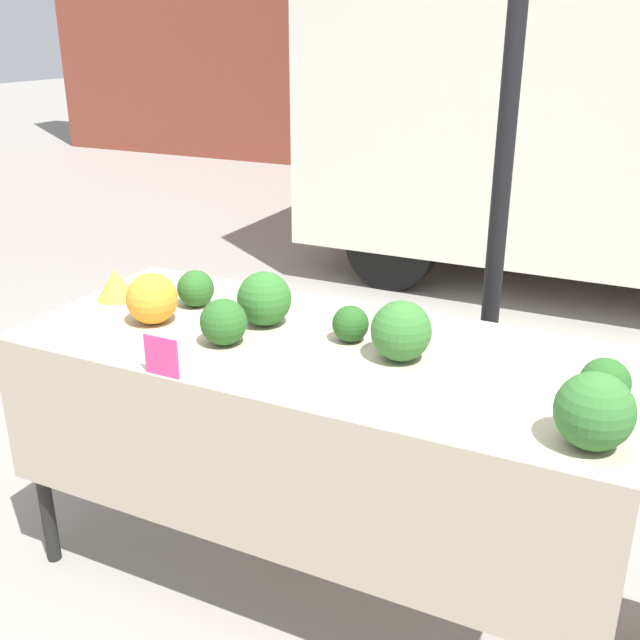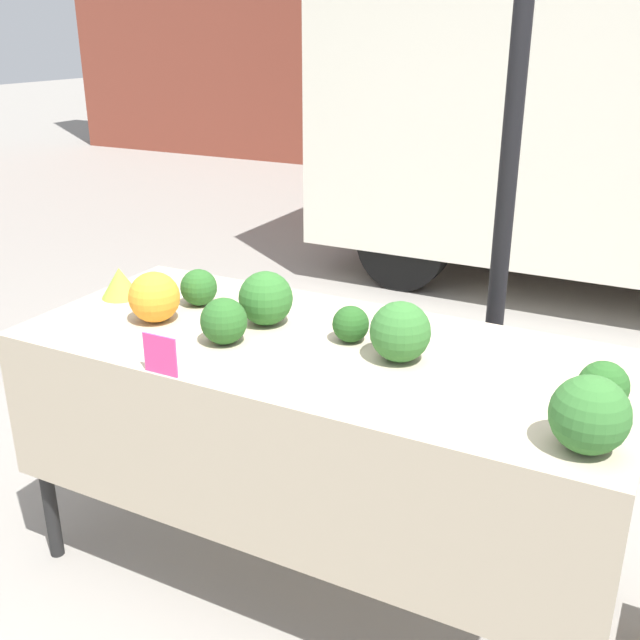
% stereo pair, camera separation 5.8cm
% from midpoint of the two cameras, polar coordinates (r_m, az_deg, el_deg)
% --- Properties ---
extents(ground_plane, '(40.00, 40.00, 0.00)m').
position_cam_midpoint_polar(ground_plane, '(2.84, 0.62, -18.67)').
color(ground_plane, gray).
extents(tent_pole, '(0.07, 0.07, 2.36)m').
position_cam_midpoint_polar(tent_pole, '(2.89, 14.44, 7.89)').
color(tent_pole, black).
rests_on(tent_pole, ground_plane).
extents(parked_truck, '(4.55, 2.13, 2.72)m').
position_cam_midpoint_polar(parked_truck, '(5.91, 23.46, 15.92)').
color(parked_truck, silver).
rests_on(parked_truck, ground_plane).
extents(market_table, '(1.95, 0.83, 0.90)m').
position_cam_midpoint_polar(market_table, '(2.35, -0.07, -4.98)').
color(market_table, tan).
rests_on(market_table, ground_plane).
extents(orange_cauliflower, '(0.17, 0.17, 0.17)m').
position_cam_midpoint_polar(orange_cauliflower, '(2.56, -11.88, 1.72)').
color(orange_cauliflower, orange).
rests_on(orange_cauliflower, market_table).
extents(romanesco_head, '(0.14, 0.14, 0.11)m').
position_cam_midpoint_polar(romanesco_head, '(2.83, -14.43, 2.77)').
color(romanesco_head, '#93B238').
rests_on(romanesco_head, market_table).
extents(broccoli_head_0, '(0.18, 0.18, 0.18)m').
position_cam_midpoint_polar(broccoli_head_0, '(2.23, 6.88, -0.89)').
color(broccoli_head_0, '#336B2D').
rests_on(broccoli_head_0, market_table).
extents(broccoli_head_1, '(0.18, 0.18, 0.18)m').
position_cam_midpoint_polar(broccoli_head_1, '(2.49, -3.50, 1.66)').
color(broccoli_head_1, '#2D6628').
rests_on(broccoli_head_1, market_table).
extents(broccoli_head_2, '(0.13, 0.13, 0.13)m').
position_cam_midpoint_polar(broccoli_head_2, '(2.09, 21.53, -4.70)').
color(broccoli_head_2, '#285B23').
rests_on(broccoli_head_2, market_table).
extents(broccoli_head_3, '(0.12, 0.12, 0.12)m').
position_cam_midpoint_polar(broccoli_head_3, '(2.36, 3.06, -0.31)').
color(broccoli_head_3, '#23511E').
rests_on(broccoli_head_3, market_table).
extents(broccoli_head_4, '(0.19, 0.19, 0.19)m').
position_cam_midpoint_polar(broccoli_head_4, '(1.87, 20.70, -6.77)').
color(broccoli_head_4, '#336B2D').
rests_on(broccoli_head_4, market_table).
extents(broccoli_head_5, '(0.13, 0.13, 0.13)m').
position_cam_midpoint_polar(broccoli_head_5, '(2.69, -8.62, 2.47)').
color(broccoli_head_5, '#285B23').
rests_on(broccoli_head_5, market_table).
extents(broccoli_head_6, '(0.15, 0.15, 0.15)m').
position_cam_midpoint_polar(broccoli_head_6, '(2.35, -6.64, -0.08)').
color(broccoli_head_6, '#285B23').
rests_on(broccoli_head_6, market_table).
extents(price_sign, '(0.11, 0.01, 0.12)m').
position_cam_midpoint_polar(price_sign, '(2.18, -11.34, -2.63)').
color(price_sign, '#E53D84').
rests_on(price_sign, market_table).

